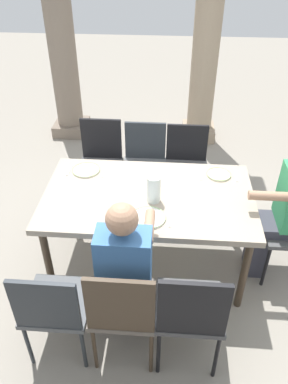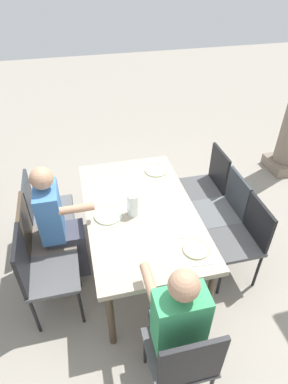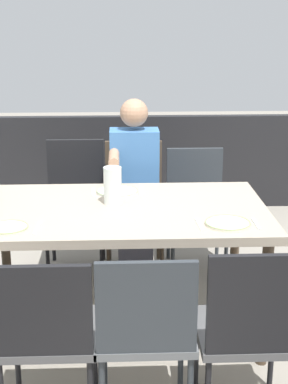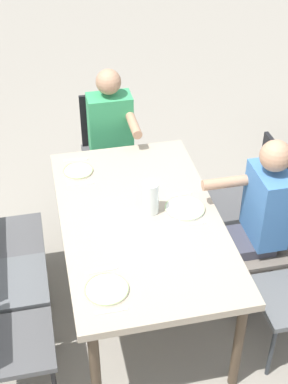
{
  "view_description": "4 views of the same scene",
  "coord_description": "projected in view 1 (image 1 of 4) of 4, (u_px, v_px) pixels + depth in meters",
  "views": [
    {
      "loc": [
        0.15,
        -2.43,
        2.58
      ],
      "look_at": [
        -0.04,
        0.02,
        0.77
      ],
      "focal_mm": 35.61,
      "sensor_mm": 36.0,
      "label": 1
    },
    {
      "loc": [
        2.17,
        -0.48,
        2.71
      ],
      "look_at": [
        -0.12,
        0.06,
        0.87
      ],
      "focal_mm": 30.14,
      "sensor_mm": 36.0,
      "label": 2
    },
    {
      "loc": [
        0.0,
        3.16,
        1.84
      ],
      "look_at": [
        -0.13,
        -0.07,
        0.84
      ],
      "focal_mm": 54.56,
      "sensor_mm": 36.0,
      "label": 3
    },
    {
      "loc": [
        -2.61,
        0.54,
        2.97
      ],
      "look_at": [
        0.08,
        -0.04,
        0.9
      ],
      "focal_mm": 51.74,
      "sensor_mm": 36.0,
      "label": 4
    }
  ],
  "objects": [
    {
      "name": "water_pitcher",
      "position": [
        154.0,
        190.0,
        2.91
      ],
      "size": [
        0.11,
        0.11,
        0.22
      ],
      "color": "white",
      "rests_on": "dining_table"
    },
    {
      "name": "stone_column_near",
      "position": [
        59.0,
        23.0,
        4.67
      ],
      "size": [
        0.46,
        0.46,
        3.03
      ],
      "color": "gray",
      "rests_on": "ground"
    },
    {
      "name": "spoon_1",
      "position": [
        169.0,
        219.0,
        2.78
      ],
      "size": [
        0.03,
        0.17,
        0.01
      ],
      "primitive_type": "cube",
      "rotation": [
        0.0,
        0.0,
        0.08
      ],
      "color": "silver",
      "rests_on": "dining_table"
    },
    {
      "name": "ground_plane",
      "position": [
        148.0,
        262.0,
        3.49
      ],
      "size": [
        16.0,
        16.0,
        0.0
      ],
      "primitive_type": "plane",
      "color": "gray"
    },
    {
      "name": "fork_0",
      "position": [
        69.0,
        170.0,
        3.32
      ],
      "size": [
        0.02,
        0.17,
        0.01
      ],
      "primitive_type": "cube",
      "rotation": [
        0.0,
        0.0,
        0.0
      ],
      "color": "silver",
      "rests_on": "dining_table"
    },
    {
      "name": "plate_2",
      "position": [
        219.0,
        174.0,
        3.25
      ],
      "size": [
        0.21,
        0.21,
        0.02
      ],
      "color": "silver",
      "rests_on": "dining_table"
    },
    {
      "name": "plate_0",
      "position": [
        86.0,
        170.0,
        3.3
      ],
      "size": [
        0.24,
        0.24,
        0.02
      ],
      "color": "silver",
      "rests_on": "dining_table"
    },
    {
      "name": "plate_1",
      "position": [
        148.0,
        217.0,
        2.79
      ],
      "size": [
        0.26,
        0.26,
        0.02
      ],
      "color": "white",
      "rests_on": "dining_table"
    },
    {
      "name": "chair_west_north",
      "position": [
        101.0,
        159.0,
        3.95
      ],
      "size": [
        0.44,
        0.44,
        0.91
      ],
      "color": "#4F4F50",
      "rests_on": "ground"
    },
    {
      "name": "chair_east_south",
      "position": [
        190.0,
        311.0,
        2.4
      ],
      "size": [
        0.44,
        0.44,
        0.95
      ],
      "color": "#4F4F50",
      "rests_on": "ground"
    },
    {
      "name": "chair_east_north",
      "position": [
        186.0,
        163.0,
        3.89
      ],
      "size": [
        0.44,
        0.44,
        0.88
      ],
      "color": "#4F4F50",
      "rests_on": "ground"
    },
    {
      "name": "chair_mid_north",
      "position": [
        144.0,
        160.0,
        3.91
      ],
      "size": [
        0.44,
        0.44,
        0.89
      ],
      "color": "#5B5E61",
      "rests_on": "ground"
    },
    {
      "name": "chair_mid_south",
      "position": [
        123.0,
        307.0,
        2.44
      ],
      "size": [
        0.44,
        0.44,
        0.93
      ],
      "color": "#6A6158",
      "rests_on": "ground"
    },
    {
      "name": "diner_woman_green",
      "position": [
        282.0,
        211.0,
        3.02
      ],
      "size": [
        0.49,
        0.35,
        1.26
      ],
      "color": "#3F3F4C",
      "rests_on": "ground"
    },
    {
      "name": "chair_west_south",
      "position": [
        54.0,
        306.0,
        2.49
      ],
      "size": [
        0.44,
        0.44,
        0.88
      ],
      "color": "#5B5E61",
      "rests_on": "ground"
    },
    {
      "name": "dining_table",
      "position": [
        148.0,
        201.0,
        3.07
      ],
      "size": [
        1.68,
        0.99,
        0.77
      ],
      "color": "tan",
      "rests_on": "ground"
    },
    {
      "name": "spoon_2",
      "position": [
        236.0,
        176.0,
        3.24
      ],
      "size": [
        0.03,
        0.17,
        0.01
      ],
      "primitive_type": "cube",
      "rotation": [
        0.0,
        0.0,
        -0.08
      ],
      "color": "silver",
      "rests_on": "dining_table"
    },
    {
      "name": "fork_2",
      "position": [
        201.0,
        174.0,
        3.26
      ],
      "size": [
        0.02,
        0.17,
        0.01
      ],
      "primitive_type": "cube",
      "rotation": [
        0.0,
        0.0,
        -0.05
      ],
      "color": "silver",
      "rests_on": "dining_table"
    },
    {
      "name": "spoon_0",
      "position": [
        103.0,
        171.0,
        3.3
      ],
      "size": [
        0.03,
        0.17,
        0.01
      ],
      "primitive_type": "cube",
      "rotation": [
        0.0,
        0.0,
        0.06
      ],
      "color": "silver",
      "rests_on": "dining_table"
    },
    {
      "name": "stone_column_centre",
      "position": [
        208.0,
        24.0,
        4.55
      ],
      "size": [
        0.44,
        0.44,
        3.07
      ],
      "color": "tan",
      "rests_on": "ground"
    },
    {
      "name": "fork_1",
      "position": [
        128.0,
        217.0,
        2.8
      ],
      "size": [
        0.03,
        0.17,
        0.01
      ],
      "primitive_type": "cube",
      "rotation": [
        0.0,
        0.0,
        -0.06
      ],
      "color": "silver",
      "rests_on": "dining_table"
    },
    {
      "name": "diner_man_white",
      "position": [
        126.0,
        271.0,
        2.5
      ],
      "size": [
        0.35,
        0.49,
        1.28
      ],
      "color": "#3F3F4C",
      "rests_on": "ground"
    }
  ]
}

